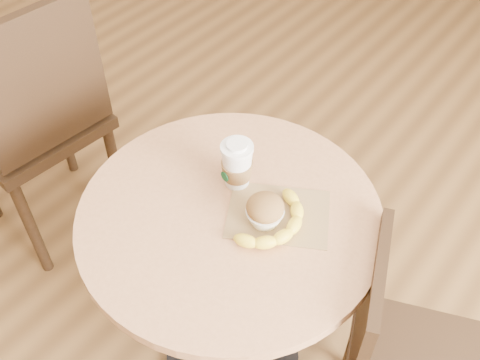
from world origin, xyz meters
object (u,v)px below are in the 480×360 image
(chair_left, at_px, (36,120))
(coffee_cup, at_px, (237,166))
(cafe_table, at_px, (231,261))
(chair_right, at_px, (396,353))
(banana, at_px, (279,224))
(muffin, at_px, (265,211))

(chair_left, relative_size, coffee_cup, 7.46)
(cafe_table, bearing_deg, chair_left, 177.50)
(cafe_table, xyz_separation_m, coffee_cup, (-0.05, 0.09, 0.26))
(coffee_cup, bearing_deg, chair_right, 14.15)
(banana, bearing_deg, chair_left, -173.60)
(cafe_table, bearing_deg, chair_right, 12.70)
(cafe_table, distance_m, coffee_cup, 0.28)
(cafe_table, xyz_separation_m, chair_left, (-0.87, 0.04, 0.00))
(cafe_table, xyz_separation_m, banana, (0.12, 0.03, 0.22))
(chair_right, height_order, muffin, muffin)
(cafe_table, xyz_separation_m, chair_right, (0.46, 0.10, -0.11))
(chair_right, relative_size, muffin, 8.66)
(cafe_table, relative_size, banana, 3.27)
(muffin, bearing_deg, cafe_table, -162.28)
(muffin, distance_m, banana, 0.04)
(coffee_cup, relative_size, banana, 0.58)
(cafe_table, height_order, coffee_cup, coffee_cup)
(coffee_cup, bearing_deg, cafe_table, -49.35)
(cafe_table, distance_m, banana, 0.25)
(coffee_cup, bearing_deg, chair_left, -164.18)
(muffin, bearing_deg, banana, 6.17)
(banana, bearing_deg, cafe_table, -158.88)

